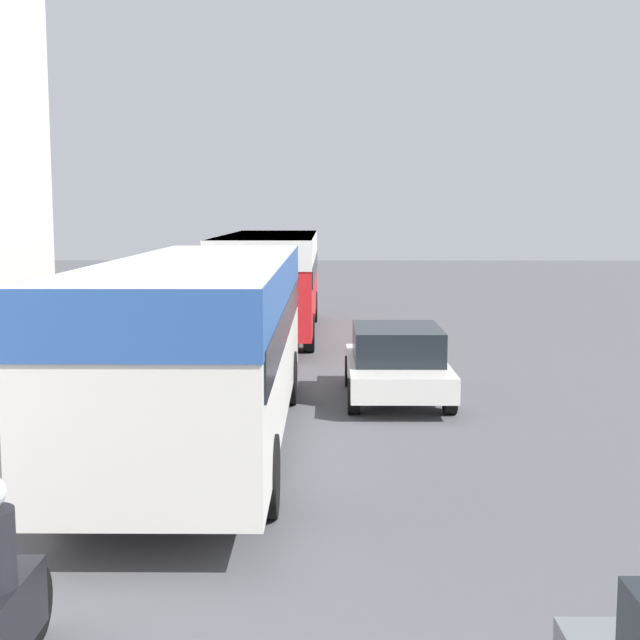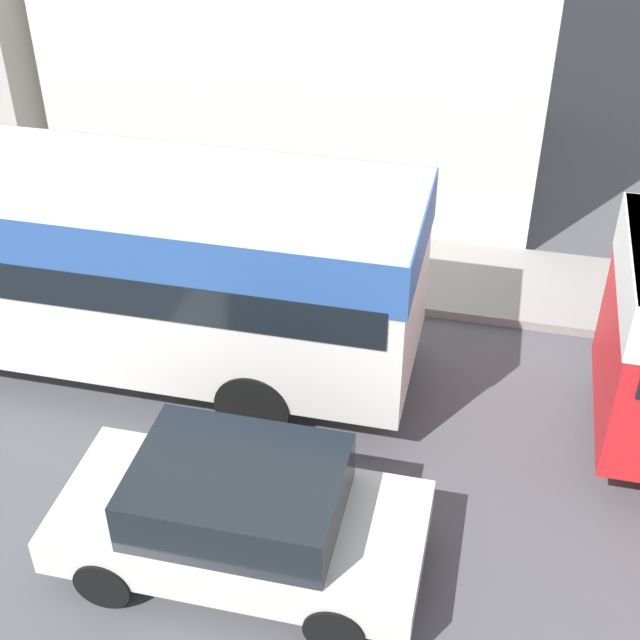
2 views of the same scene
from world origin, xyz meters
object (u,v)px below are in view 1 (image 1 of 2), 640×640
at_px(car_far_curb, 397,361).
at_px(bus_following, 270,270).
at_px(bus_lead, 203,326).
at_px(pedestrian_near_curb, 171,283).

bearing_deg(car_far_curb, bus_following, -71.19).
relative_size(bus_following, car_far_curb, 2.46).
distance_m(bus_lead, pedestrian_near_curb, 18.94).
height_order(car_far_curb, pedestrian_near_curb, pedestrian_near_curb).
xyz_separation_m(bus_lead, car_far_curb, (3.23, 3.56, -1.16)).
relative_size(bus_following, pedestrian_near_curb, 5.87).
bearing_deg(car_far_curb, bus_lead, 47.82).
bearing_deg(bus_lead, pedestrian_near_curb, 101.43).
relative_size(bus_lead, pedestrian_near_curb, 5.92).
distance_m(bus_lead, bus_following, 12.35).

